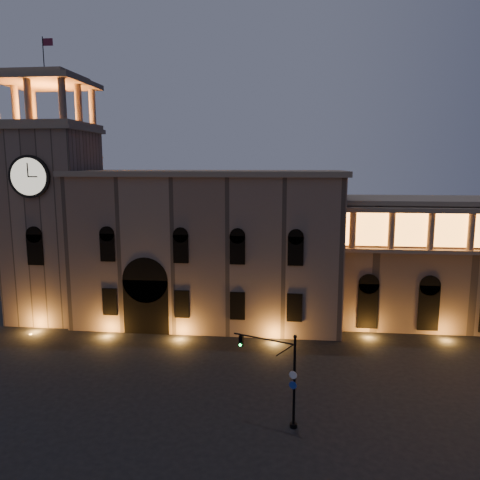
% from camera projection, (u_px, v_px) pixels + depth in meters
% --- Properties ---
extents(ground, '(160.00, 160.00, 0.00)m').
position_uv_depth(ground, '(187.00, 415.00, 34.58)').
color(ground, black).
rests_on(ground, ground).
extents(government_building, '(30.80, 12.80, 17.60)m').
position_uv_depth(government_building, '(209.00, 246.00, 54.91)').
color(government_building, '#7D6452').
rests_on(government_building, ground).
extents(clock_tower, '(9.80, 9.80, 32.40)m').
position_uv_depth(clock_tower, '(54.00, 214.00, 55.32)').
color(clock_tower, '#7D6452').
rests_on(clock_tower, ground).
extents(traffic_light, '(4.67, 2.02, 6.81)m').
position_uv_depth(traffic_light, '(283.00, 377.00, 32.73)').
color(traffic_light, black).
rests_on(traffic_light, ground).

